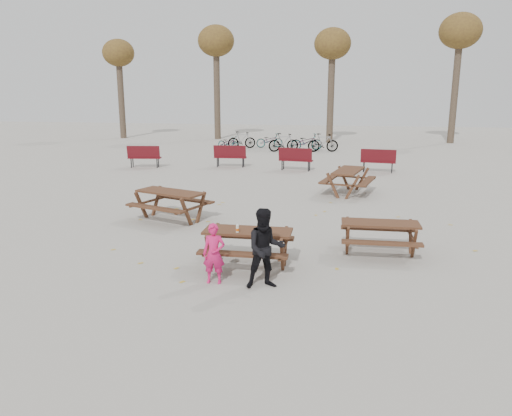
% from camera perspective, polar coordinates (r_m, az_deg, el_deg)
% --- Properties ---
extents(ground, '(80.00, 80.00, 0.00)m').
position_cam_1_polar(ground, '(10.49, -0.93, -6.59)').
color(ground, gray).
rests_on(ground, ground).
extents(main_picnic_table, '(1.80, 1.45, 0.78)m').
position_cam_1_polar(main_picnic_table, '(10.30, -0.94, -3.53)').
color(main_picnic_table, '#381E14').
rests_on(main_picnic_table, ground).
extents(food_tray, '(0.18, 0.11, 0.03)m').
position_cam_1_polar(food_tray, '(10.05, 0.80, -2.74)').
color(food_tray, silver).
rests_on(food_tray, main_picnic_table).
extents(bread_roll, '(0.14, 0.06, 0.05)m').
position_cam_1_polar(bread_roll, '(10.04, 0.80, -2.51)').
color(bread_roll, tan).
rests_on(bread_roll, food_tray).
extents(soda_bottle, '(0.07, 0.07, 0.17)m').
position_cam_1_polar(soda_bottle, '(10.06, -2.14, -2.40)').
color(soda_bottle, silver).
rests_on(soda_bottle, main_picnic_table).
extents(child, '(0.44, 0.31, 1.16)m').
position_cam_1_polar(child, '(9.45, -4.83, -5.22)').
color(child, '#D41A5F').
rests_on(child, ground).
extents(adult, '(0.88, 0.78, 1.51)m').
position_cam_1_polar(adult, '(9.15, 1.10, -4.66)').
color(adult, black).
rests_on(adult, ground).
extents(picnic_table_east, '(1.71, 1.39, 0.73)m').
position_cam_1_polar(picnic_table_east, '(11.43, 13.93, -3.36)').
color(picnic_table_east, '#381E14').
rests_on(picnic_table_east, ground).
extents(picnic_table_north, '(2.35, 2.13, 0.83)m').
position_cam_1_polar(picnic_table_north, '(14.09, -9.71, 0.26)').
color(picnic_table_north, '#381E14').
rests_on(picnic_table_north, ground).
extents(picnic_table_far, '(2.00, 2.29, 0.85)m').
position_cam_1_polar(picnic_table_far, '(17.64, 10.47, 2.96)').
color(picnic_table_far, '#381E14').
rests_on(picnic_table_far, ground).
extents(park_bench_row, '(12.18, 1.46, 1.03)m').
position_cam_1_polar(park_bench_row, '(22.69, 0.50, 5.75)').
color(park_bench_row, maroon).
rests_on(park_bench_row, ground).
extents(bicycle_row, '(7.32, 2.97, 1.06)m').
position_cam_1_polar(bicycle_row, '(29.84, 2.72, 7.58)').
color(bicycle_row, black).
rests_on(bicycle_row, ground).
extents(tree_row, '(32.17, 3.52, 8.26)m').
position_cam_1_polar(tree_row, '(34.93, 8.58, 17.70)').
color(tree_row, '#382B21').
rests_on(tree_row, ground).
extents(fallen_leaves, '(11.00, 11.00, 0.01)m').
position_cam_1_polar(fallen_leaves, '(12.76, 3.36, -2.88)').
color(fallen_leaves, gold).
rests_on(fallen_leaves, ground).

